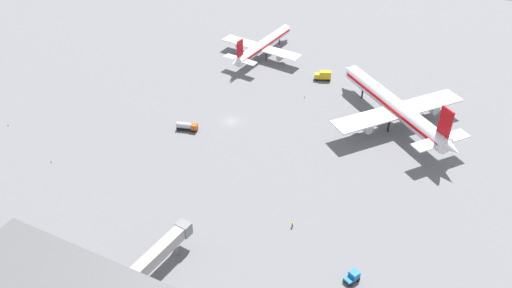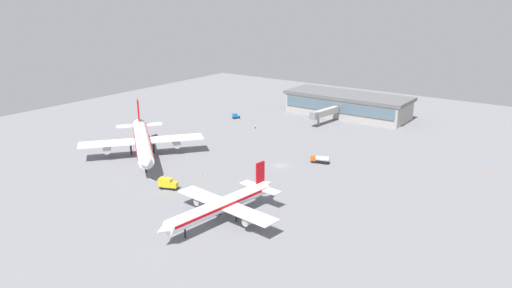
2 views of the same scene
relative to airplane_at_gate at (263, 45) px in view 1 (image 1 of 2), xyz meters
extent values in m
plane|color=slate|center=(10.70, -43.68, -4.40)|extent=(288.00, 288.00, 0.00)
cube|color=#4C6070|center=(23.57, -111.11, 1.39)|extent=(53.97, 0.30, 4.63)
cylinder|color=white|center=(0.05, 0.44, 0.00)|extent=(7.42, 33.51, 3.66)
cone|color=white|center=(2.07, 18.08, 0.00)|extent=(3.87, 4.04, 3.48)
cone|color=white|center=(-1.97, -17.20, 0.55)|extent=(3.43, 4.88, 2.93)
cube|color=red|center=(0.05, 0.44, 0.28)|extent=(7.34, 32.19, 0.66)
cube|color=white|center=(-0.14, -1.21, -0.37)|extent=(32.04, 8.89, 0.33)
cylinder|color=#A5A8AD|center=(-8.94, -0.21, -1.65)|extent=(2.49, 4.53, 2.02)
cylinder|color=#A5A8AD|center=(8.66, -2.22, -1.65)|extent=(2.49, 4.53, 2.02)
cube|color=white|center=(-1.65, -14.45, 0.37)|extent=(12.91, 4.40, 0.26)
cube|color=red|center=(-1.65, -14.45, 4.76)|extent=(0.76, 3.22, 5.86)
cylinder|color=black|center=(1.37, 12.02, -3.11)|extent=(0.44, 0.44, 2.56)
cylinder|color=black|center=(-3.16, -1.87, -3.11)|extent=(0.44, 0.44, 2.56)
cylinder|color=black|center=(2.66, -2.54, -3.11)|extent=(0.44, 0.44, 2.56)
cylinder|color=white|center=(54.64, -22.43, 1.60)|extent=(38.59, 32.24, 4.99)
cone|color=white|center=(35.74, -7.33, 1.60)|extent=(6.86, 6.82, 4.74)
cone|color=white|center=(73.55, -37.54, 2.35)|extent=(7.37, 7.02, 4.00)
cube|color=red|center=(54.64, -22.43, 1.97)|extent=(37.23, 31.19, 0.90)
cube|color=white|center=(56.42, -23.85, 1.10)|extent=(32.60, 38.23, 0.45)
cylinder|color=#A5A8AD|center=(48.88, -33.29, -0.65)|extent=(6.33, 5.83, 2.75)
cylinder|color=#A5A8AD|center=(63.95, -14.42, -0.65)|extent=(6.33, 5.83, 2.75)
cube|color=white|center=(70.60, -35.19, 2.10)|extent=(13.95, 16.02, 0.36)
cube|color=red|center=(70.60, -35.19, 8.09)|extent=(3.74, 3.14, 7.99)
cylinder|color=black|center=(42.23, -12.52, -2.65)|extent=(0.60, 0.60, 3.50)
cylinder|color=black|center=(54.99, -27.82, -2.65)|extent=(0.60, 0.60, 3.50)
cylinder|color=black|center=(59.97, -21.58, -2.65)|extent=(0.60, 0.60, 3.50)
cube|color=black|center=(26.41, -7.08, -3.85)|extent=(5.90, 3.87, 0.30)
cube|color=gold|center=(24.65, -7.79, -2.90)|extent=(2.38, 2.44, 1.60)
cube|color=#3F596B|center=(23.90, -8.10, -2.58)|extent=(0.68, 1.51, 0.90)
cube|color=gold|center=(27.25, -6.74, -2.40)|extent=(4.24, 3.19, 2.60)
cylinder|color=black|center=(24.96, -8.69, -4.00)|extent=(0.85, 0.58, 0.80)
cylinder|color=black|center=(24.24, -6.93, -4.00)|extent=(0.85, 0.58, 0.80)
cylinder|color=black|center=(28.59, -7.22, -4.00)|extent=(0.85, 0.58, 0.80)
cylinder|color=black|center=(27.87, -5.46, -4.00)|extent=(0.85, 0.58, 0.80)
cube|color=black|center=(62.85, -86.17, -3.85)|extent=(3.11, 3.71, 0.30)
cube|color=#1966B2|center=(63.15, -85.54, -2.90)|extent=(2.50, 2.45, 1.60)
cube|color=#3F596B|center=(63.51, -84.81, -2.58)|extent=(1.47, 0.77, 0.90)
cube|color=#1966B2|center=(62.45, -86.98, -3.45)|extent=(2.32, 2.09, 0.50)
cylinder|color=black|center=(62.48, -84.75, -4.00)|extent=(0.62, 0.85, 0.80)
cylinder|color=black|center=(64.19, -85.58, -4.00)|extent=(0.62, 0.85, 0.80)
cylinder|color=black|center=(61.50, -86.76, -4.00)|extent=(0.62, 0.85, 0.80)
cylinder|color=black|center=(63.21, -87.59, -4.00)|extent=(0.62, 0.85, 0.80)
cube|color=black|center=(1.13, -53.76, -3.85)|extent=(6.58, 3.59, 0.30)
cube|color=#BF4C19|center=(3.29, -53.13, -2.90)|extent=(2.26, 2.33, 1.60)
cube|color=#3F596B|center=(4.07, -52.90, -2.58)|extent=(0.52, 1.55, 0.90)
cylinder|color=#B7B7BC|center=(0.27, -54.01, -2.80)|extent=(4.82, 2.99, 1.80)
cylinder|color=black|center=(2.98, -52.23, -4.00)|extent=(0.85, 0.51, 0.80)
cylinder|color=black|center=(3.52, -54.05, -4.00)|extent=(0.85, 0.51, 0.80)
cylinder|color=black|center=(-1.25, -53.46, -4.00)|extent=(0.85, 0.51, 0.80)
cylinder|color=black|center=(-0.72, -55.29, -4.00)|extent=(0.85, 0.51, 0.80)
cylinder|color=#1E2338|center=(45.23, -77.01, -3.97)|extent=(0.43, 0.43, 0.85)
cylinder|color=yellow|center=(45.23, -77.01, -3.25)|extent=(0.51, 0.51, 0.60)
sphere|color=tan|center=(45.23, -77.01, -2.84)|extent=(0.22, 0.22, 0.22)
cylinder|color=yellow|center=(45.44, -77.12, -3.25)|extent=(0.10, 0.10, 0.54)
cylinder|color=yellow|center=(45.02, -76.90, -3.25)|extent=(0.10, 0.10, 0.54)
cube|color=#9E9993|center=(24.64, -102.32, 0.80)|extent=(4.44, 16.71, 2.80)
cylinder|color=slate|center=(25.29, -96.57, -2.50)|extent=(0.90, 0.90, 3.80)
cube|color=slate|center=(25.68, -93.12, 0.80)|extent=(3.37, 2.74, 3.08)
cone|color=#EA590C|center=(-23.85, -83.88, -4.10)|extent=(0.44, 0.44, 0.60)
cone|color=#EA590C|center=(25.46, -20.95, -4.10)|extent=(0.44, 0.44, 0.60)
cone|color=#EA590C|center=(-48.64, -76.02, -4.10)|extent=(0.44, 0.44, 0.60)
camera|label=1|loc=(77.57, -161.26, 85.63)|focal=37.19mm
camera|label=2|loc=(-72.74, 86.12, 50.98)|focal=34.08mm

